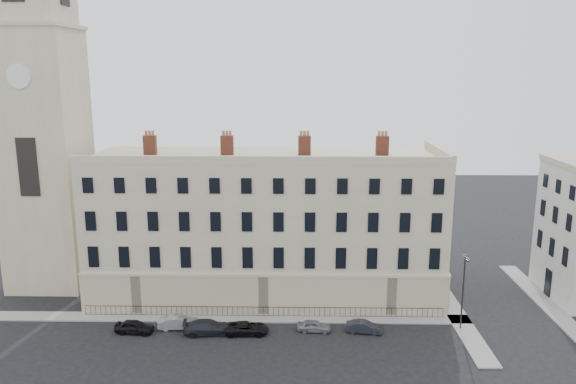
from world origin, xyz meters
The scene contains 14 objects.
ground centered at (0.00, 0.00, 0.00)m, with size 160.00×160.00×0.00m, color black.
terrace centered at (-5.97, 11.97, 7.50)m, with size 36.22×12.22×17.00m.
church_tower centered at (-30.00, 14.00, 18.66)m, with size 8.00×8.13×44.00m.
pavement_terrace centered at (-10.00, 5.00, 0.06)m, with size 48.00×2.00×0.12m, color gray.
pavement_east_return centered at (13.00, 8.00, 0.06)m, with size 2.00×24.00×0.12m, color gray.
pavement_adjacent centered at (23.00, 10.00, 0.06)m, with size 2.00×20.00×0.12m, color gray.
railings centered at (-6.00, 5.40, 0.55)m, with size 35.00×0.04×0.96m.
car_a centered at (-17.63, 1.81, 0.61)m, with size 1.44×3.57×1.22m, color black.
car_b centered at (-13.71, 2.73, 0.63)m, with size 1.33×3.82×1.26m, color gray.
car_c centered at (-10.83, 1.77, 0.65)m, with size 1.82×4.48×1.30m, color black.
car_d centered at (-7.30, 1.82, 0.56)m, with size 1.85×4.01×1.11m, color black.
car_e centered at (-1.11, 2.42, 0.53)m, with size 1.25×3.12×1.06m, color slate.
car_f centered at (3.47, 2.27, 0.55)m, with size 1.16×3.33×1.10m, color #22232D.
streetlamp centered at (12.51, 2.93, 4.08)m, with size 0.40×1.59×7.36m.
Camera 1 is at (-2.68, -45.45, 23.91)m, focal length 35.00 mm.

